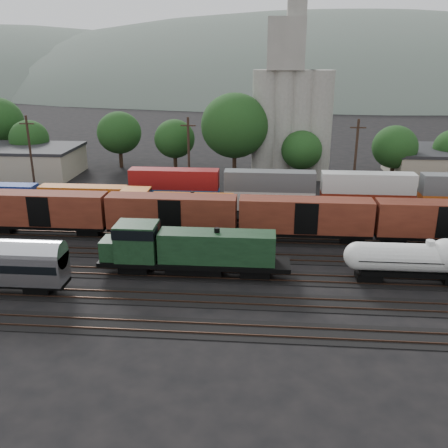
# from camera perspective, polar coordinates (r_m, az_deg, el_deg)

# --- Properties ---
(ground) EXTENTS (600.00, 600.00, 0.00)m
(ground) POSITION_cam_1_polar(r_m,az_deg,el_deg) (53.78, 5.32, -3.87)
(ground) COLOR black
(tracks) EXTENTS (180.00, 33.20, 0.20)m
(tracks) POSITION_cam_1_polar(r_m,az_deg,el_deg) (53.76, 5.33, -3.83)
(tracks) COLOR black
(tracks) RESTS_ON ground
(green_locomotive) EXTENTS (18.68, 3.30, 4.94)m
(green_locomotive) POSITION_cam_1_polar(r_m,az_deg,el_deg) (48.68, -4.64, -2.83)
(green_locomotive) COLOR black
(green_locomotive) RESTS_ON ground
(tank_car_a) EXTENTS (15.66, 2.80, 4.10)m
(tank_car_a) POSITION_cam_1_polar(r_m,az_deg,el_deg) (50.66, 22.28, -3.80)
(tank_car_a) COLOR silver
(tank_car_a) RESTS_ON ground
(orange_locomotive) EXTENTS (17.07, 2.85, 4.27)m
(orange_locomotive) POSITION_cam_1_polar(r_m,az_deg,el_deg) (63.43, -6.20, 2.09)
(orange_locomotive) COLOR black
(orange_locomotive) RESTS_ON ground
(boxcar_string) EXTENTS (184.40, 2.90, 4.20)m
(boxcar_string) POSITION_cam_1_polar(r_m,az_deg,el_deg) (58.70, 16.78, 0.63)
(boxcar_string) COLOR black
(boxcar_string) RESTS_ON ground
(container_wall) EXTENTS (188.23, 2.60, 5.80)m
(container_wall) POSITION_cam_1_polar(r_m,az_deg,el_deg) (70.32, 22.26, 2.81)
(container_wall) COLOR black
(container_wall) RESTS_ON ground
(grain_silo) EXTENTS (13.40, 5.00, 29.00)m
(grain_silo) POSITION_cam_1_polar(r_m,az_deg,el_deg) (86.13, 7.68, 12.58)
(grain_silo) COLOR gray
(grain_silo) RESTS_ON ground
(industrial_sheds) EXTENTS (119.38, 17.26, 5.10)m
(industrial_sheds) POSITION_cam_1_polar(r_m,az_deg,el_deg) (87.05, 9.65, 6.74)
(industrial_sheds) COLOR #9E937F
(industrial_sheds) RESTS_ON ground
(tree_band) EXTENTS (163.76, 20.05, 14.47)m
(tree_band) POSITION_cam_1_polar(r_m,az_deg,el_deg) (89.78, 1.84, 10.46)
(tree_band) COLOR black
(tree_band) RESTS_ON ground
(utility_poles) EXTENTS (122.20, 0.36, 12.00)m
(utility_poles) POSITION_cam_1_polar(r_m,az_deg,el_deg) (73.01, 5.39, 7.46)
(utility_poles) COLOR black
(utility_poles) RESTS_ON ground
(distant_hills) EXTENTS (860.00, 286.00, 130.00)m
(distant_hills) POSITION_cam_1_polar(r_m,az_deg,el_deg) (313.24, 9.43, 11.40)
(distant_hills) COLOR #59665B
(distant_hills) RESTS_ON ground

